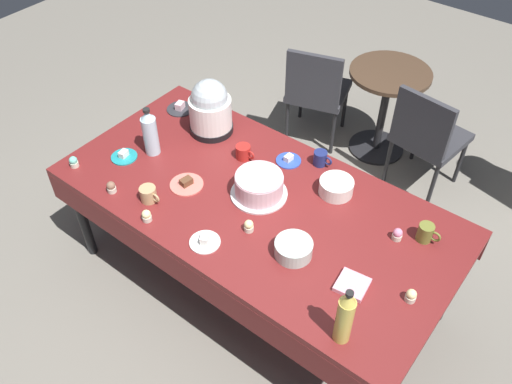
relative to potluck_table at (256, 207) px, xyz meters
The scene contains 27 objects.
ground 0.69m from the potluck_table, ahead, with size 9.00×9.00×0.00m, color slate.
potluck_table is the anchor object (origin of this frame).
frosted_layer_cake 0.13m from the potluck_table, 101.06° to the left, with size 0.31×0.31×0.14m.
slow_cooker 0.70m from the potluck_table, 152.31° to the left, with size 0.27×0.27×0.35m.
glass_salad_bowl 0.44m from the potluck_table, 26.83° to the right, with size 0.19×0.19×0.08m, color #B2C6BC.
ceramic_snack_bowl 0.45m from the potluck_table, 44.12° to the left, with size 0.19×0.19×0.08m, color silver.
dessert_plate_teal 0.85m from the potluck_table, 166.17° to the right, with size 0.15×0.15×0.05m.
dessert_plate_cobalt 0.37m from the potluck_table, 96.44° to the left, with size 0.15×0.15×0.04m.
dessert_plate_coral 0.41m from the potluck_table, 157.75° to the right, with size 0.19×0.19×0.04m.
dessert_plate_charcoal 0.96m from the potluck_table, 158.71° to the left, with size 0.18×0.18×0.05m.
dessert_plate_white 0.41m from the potluck_table, 91.37° to the right, with size 0.16×0.16×0.05m.
cupcake_lemon 0.77m from the potluck_table, 15.83° to the left, with size 0.05×0.05×0.07m.
cupcake_mint 0.96m from the potluck_table, ahead, with size 0.05×0.05×0.07m.
cupcake_rose 0.25m from the potluck_table, 61.30° to the right, with size 0.05×0.05×0.07m.
cupcake_berry 0.80m from the potluck_table, 146.27° to the right, with size 0.05×0.05×0.07m.
cupcake_cocoa 0.59m from the potluck_table, 126.57° to the right, with size 0.05×0.05×0.07m.
cupcake_vanilla 1.08m from the potluck_table, 156.49° to the right, with size 0.05×0.05×0.07m.
soda_bottle_ginger_ale 0.94m from the potluck_table, 28.82° to the right, with size 0.07×0.07×0.32m.
soda_bottle_water 0.75m from the potluck_table, behind, with size 0.09×0.09×0.31m.
coffee_mug_navy 0.48m from the potluck_table, 75.37° to the left, with size 0.12×0.08×0.09m.
coffee_mug_tan 0.58m from the potluck_table, 141.27° to the right, with size 0.13×0.09×0.08m.
coffee_mug_red 0.37m from the potluck_table, 139.78° to the left, with size 0.13×0.09×0.08m.
coffee_mug_olive 0.90m from the potluck_table, 18.87° to the left, with size 0.12×0.08×0.10m.
paper_napkin_stack 0.73m from the potluck_table, 14.56° to the right, with size 0.14×0.14×0.02m, color pink.
maroon_chair_left 1.55m from the potluck_table, 110.14° to the left, with size 0.55×0.55×0.85m.
maroon_chair_right 1.50m from the potluck_table, 74.82° to the left, with size 0.49×0.49×0.85m.
round_cafe_table 1.67m from the potluck_table, 91.72° to the left, with size 0.60×0.60×0.72m.
Camera 1 is at (1.26, -1.62, 2.79)m, focal length 37.59 mm.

